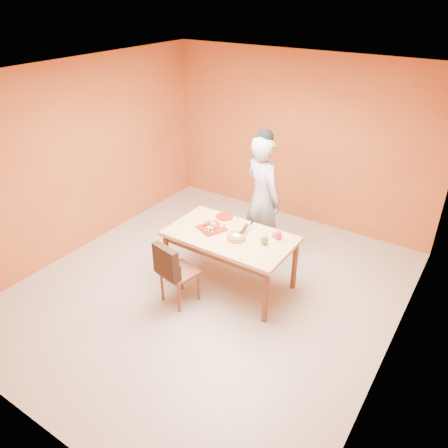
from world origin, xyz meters
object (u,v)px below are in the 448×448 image
Objects in this scene: dining_chair at (178,271)px; sponge_cake at (236,237)px; egg_ornament at (264,240)px; person at (262,198)px; red_dinner_plate at (224,217)px; pastry_platter at (212,228)px; checker_tin at (277,235)px; dining_table at (230,241)px; magenta_glass at (279,236)px.

sponge_cake is at bearing 62.32° from dining_chair.
person is at bearing 111.31° from egg_ornament.
pastry_platter is at bearing -83.77° from red_dinner_plate.
person is 13.96× the size of egg_ornament.
person is at bearing 89.82° from dining_chair.
egg_ornament reaches higher than checker_tin.
pastry_platter is 1.30× the size of red_dinner_plate.
person is at bearing 92.09° from dining_table.
pastry_platter is at bearing -163.47° from magenta_glass.
egg_ornament is (0.33, 0.11, 0.03)m from sponge_cake.
magenta_glass is at bearing -40.93° from checker_tin.
person is at bearing 132.64° from magenta_glass.
checker_tin is (0.51, 0.28, 0.11)m from dining_table.
egg_ornament reaches higher than sponge_cake.
dining_table is 0.76m from dining_chair.
egg_ornament is 1.16× the size of checker_tin.
person reaches higher than magenta_glass.
checker_tin is (0.04, 0.24, -0.05)m from egg_ornament.
magenta_glass reaches higher than sponge_cake.
dining_table is 14.26× the size of checker_tin.
magenta_glass is (0.56, 0.24, 0.14)m from dining_table.
pastry_platter is 0.87m from magenta_glass.
sponge_cake is 0.53m from magenta_glass.
person is 0.82m from checker_tin.
person is 18.52× the size of magenta_glass.
dining_chair is 0.48× the size of person.
person is (-0.03, 0.88, 0.24)m from dining_table.
dining_chair is at bearing -148.65° from egg_ornament.
egg_ornament is 0.25m from checker_tin.
magenta_glass reaches higher than checker_tin.
pastry_platter is (-0.28, -0.01, 0.10)m from dining_table.
red_dinner_plate is at bearing 172.90° from magenta_glass.
dining_table is 0.30m from pastry_platter.
dining_chair reaches higher than red_dinner_plate.
sponge_cake is at bearing -144.01° from magenta_glass.
red_dinner_plate is at bearing 100.01° from dining_chair.
person reaches higher than dining_chair.
egg_ornament is at bearing 17.75° from sponge_cake.
egg_ornament is at bearing 144.31° from person.
magenta_glass is 0.07m from checker_tin.
sponge_cake is at bearing 123.42° from person.
person reaches higher than checker_tin.
red_dinner_plate is 0.88m from magenta_glass.
dining_chair is 3.67× the size of red_dinner_plate.
red_dinner_plate is (-0.32, 0.35, 0.10)m from dining_table.
magenta_glass reaches higher than pastry_platter.
egg_ornament is at bearing -100.46° from checker_tin.
pastry_platter is 0.36m from red_dinner_plate.
dining_chair is 0.72m from pastry_platter.
dining_chair reaches higher than sponge_cake.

